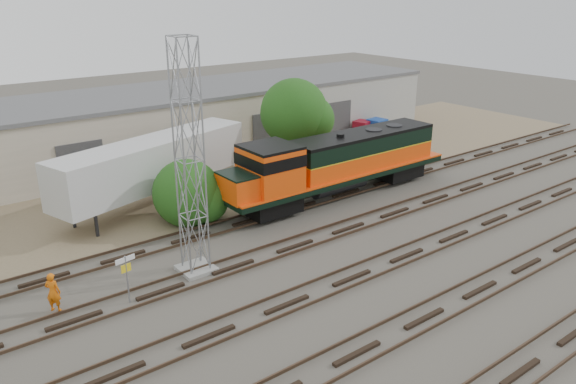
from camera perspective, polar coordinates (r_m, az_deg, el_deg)
ground at (r=29.94m, az=2.50°, el=-6.64°), size 140.00×140.00×0.00m
dirt_strip at (r=41.63m, az=-10.84°, el=0.90°), size 80.00×16.00×0.02m
tracks at (r=27.94m, az=6.49°, el=-8.66°), size 80.00×20.40×0.28m
warehouse at (r=47.94m, az=-15.39°, el=6.39°), size 58.40×10.40×5.30m
locomotive at (r=37.52m, az=4.91°, el=2.97°), size 17.75×3.11×4.27m
signal_tower at (r=26.84m, az=-9.94°, el=2.72°), size 1.69×1.69×11.47m
sign_post at (r=26.13m, az=-16.10°, el=-7.67°), size 0.95×0.21×2.34m
worker at (r=26.96m, az=-22.76°, el=-9.35°), size 0.79×0.78×1.85m
semi_trailer at (r=37.25m, az=-13.09°, el=2.88°), size 14.41×6.84×4.37m
dumpster_blue at (r=55.10m, az=9.01°, el=6.56°), size 1.80×1.71×1.50m
dumpster_red at (r=54.64m, az=7.55°, el=6.46°), size 1.85×1.78×1.40m
tree_mid at (r=34.17m, az=-9.76°, el=-0.29°), size 4.34×4.14×4.14m
tree_east at (r=43.36m, az=1.06°, el=7.91°), size 5.46×5.20×7.02m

